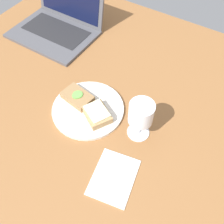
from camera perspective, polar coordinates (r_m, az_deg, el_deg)
wooden_table at (r=88.11cm, az=-6.11°, el=-0.97°), size 140.00×140.00×3.00cm
plate at (r=87.38cm, az=-5.64°, el=0.76°), size 24.99×24.99×1.16cm
sandwich_with_cheese at (r=83.07cm, az=-3.43°, el=-0.43°), size 11.75×11.01×3.43cm
sandwich_with_cucumber at (r=88.69cm, az=-7.91°, el=3.44°), size 11.65×8.50×2.82cm
wine_glass at (r=74.23cm, az=6.64°, el=-0.56°), size 7.63×7.63×14.45cm
laptop at (r=120.61cm, az=-12.10°, el=19.50°), size 35.94×29.83×20.43cm
napkin at (r=75.14cm, az=0.40°, el=-14.66°), size 14.67×17.43×0.40cm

